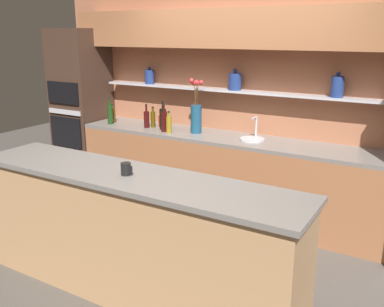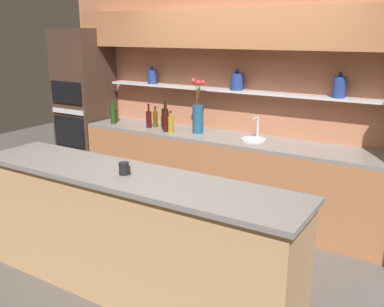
{
  "view_description": "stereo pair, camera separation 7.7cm",
  "coord_description": "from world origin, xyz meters",
  "px_view_note": "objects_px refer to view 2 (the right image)",
  "views": [
    {
      "loc": [
        1.96,
        -2.97,
        2.04
      ],
      "look_at": [
        0.01,
        0.32,
        0.96
      ],
      "focal_mm": 40.0,
      "sensor_mm": 36.0,
      "label": 1
    },
    {
      "loc": [
        2.03,
        -2.93,
        2.04
      ],
      "look_at": [
        0.01,
        0.32,
        0.96
      ],
      "focal_mm": 40.0,
      "sensor_mm": 36.0,
      "label": 2
    }
  ],
  "objects_px": {
    "bottle_oil_6": "(155,119)",
    "bottle_wine_7": "(113,113)",
    "flower_vase": "(198,116)",
    "coffee_mug": "(124,168)",
    "bottle_oil_1": "(171,124)",
    "bottle_wine_3": "(149,119)",
    "sink_fixture": "(254,138)",
    "oven_tower": "(86,108)",
    "bottle_sauce_4": "(163,121)",
    "bottle_wine_0": "(165,119)",
    "bottle_spirit_2": "(116,115)",
    "bottle_wine_5": "(166,121)"
  },
  "relations": [
    {
      "from": "bottle_oil_1",
      "to": "bottle_sauce_4",
      "type": "relative_size",
      "value": 1.34
    },
    {
      "from": "oven_tower",
      "to": "bottle_sauce_4",
      "type": "height_order",
      "value": "oven_tower"
    },
    {
      "from": "bottle_wine_3",
      "to": "bottle_wine_7",
      "type": "distance_m",
      "value": 0.53
    },
    {
      "from": "bottle_oil_6",
      "to": "bottle_wine_7",
      "type": "height_order",
      "value": "bottle_wine_7"
    },
    {
      "from": "oven_tower",
      "to": "bottle_spirit_2",
      "type": "height_order",
      "value": "oven_tower"
    },
    {
      "from": "bottle_oil_6",
      "to": "bottle_wine_7",
      "type": "relative_size",
      "value": 0.74
    },
    {
      "from": "sink_fixture",
      "to": "bottle_oil_1",
      "type": "bearing_deg",
      "value": -169.87
    },
    {
      "from": "bottle_oil_6",
      "to": "coffee_mug",
      "type": "relative_size",
      "value": 2.65
    },
    {
      "from": "sink_fixture",
      "to": "bottle_wine_0",
      "type": "bearing_deg",
      "value": -177.47
    },
    {
      "from": "bottle_wine_3",
      "to": "oven_tower",
      "type": "bearing_deg",
      "value": 176.87
    },
    {
      "from": "bottle_wine_7",
      "to": "bottle_wine_3",
      "type": "bearing_deg",
      "value": 6.91
    },
    {
      "from": "bottle_spirit_2",
      "to": "bottle_wine_7",
      "type": "bearing_deg",
      "value": -65.24
    },
    {
      "from": "bottle_wine_5",
      "to": "bottle_oil_6",
      "type": "height_order",
      "value": "bottle_wine_5"
    },
    {
      "from": "flower_vase",
      "to": "bottle_sauce_4",
      "type": "xyz_separation_m",
      "value": [
        -0.54,
        0.06,
        -0.12
      ]
    },
    {
      "from": "flower_vase",
      "to": "bottle_oil_1",
      "type": "height_order",
      "value": "flower_vase"
    },
    {
      "from": "bottle_oil_1",
      "to": "bottle_oil_6",
      "type": "distance_m",
      "value": 0.38
    },
    {
      "from": "sink_fixture",
      "to": "bottle_oil_1",
      "type": "xyz_separation_m",
      "value": [
        -0.98,
        -0.17,
        0.08
      ]
    },
    {
      "from": "bottle_wine_7",
      "to": "bottle_wine_5",
      "type": "bearing_deg",
      "value": -0.62
    },
    {
      "from": "bottle_wine_0",
      "to": "bottle_wine_7",
      "type": "height_order",
      "value": "bottle_wine_7"
    },
    {
      "from": "coffee_mug",
      "to": "flower_vase",
      "type": "bearing_deg",
      "value": 104.19
    },
    {
      "from": "bottle_spirit_2",
      "to": "bottle_sauce_4",
      "type": "relative_size",
      "value": 1.27
    },
    {
      "from": "bottle_wine_5",
      "to": "bottle_sauce_4",
      "type": "bearing_deg",
      "value": 132.87
    },
    {
      "from": "bottle_spirit_2",
      "to": "bottle_wine_3",
      "type": "relative_size",
      "value": 0.82
    },
    {
      "from": "bottle_sauce_4",
      "to": "bottle_wine_5",
      "type": "height_order",
      "value": "bottle_wine_5"
    },
    {
      "from": "sink_fixture",
      "to": "coffee_mug",
      "type": "relative_size",
      "value": 2.78
    },
    {
      "from": "bottle_wine_0",
      "to": "bottle_sauce_4",
      "type": "relative_size",
      "value": 1.81
    },
    {
      "from": "bottle_spirit_2",
      "to": "bottle_wine_7",
      "type": "distance_m",
      "value": 0.12
    },
    {
      "from": "bottle_spirit_2",
      "to": "bottle_oil_6",
      "type": "relative_size",
      "value": 0.94
    },
    {
      "from": "bottle_wine_0",
      "to": "coffee_mug",
      "type": "bearing_deg",
      "value": -63.34
    },
    {
      "from": "flower_vase",
      "to": "coffee_mug",
      "type": "xyz_separation_m",
      "value": [
        0.47,
        -1.85,
        -0.05
      ]
    },
    {
      "from": "bottle_oil_1",
      "to": "coffee_mug",
      "type": "height_order",
      "value": "bottle_oil_1"
    },
    {
      "from": "sink_fixture",
      "to": "bottle_oil_1",
      "type": "distance_m",
      "value": 0.99
    },
    {
      "from": "bottle_oil_1",
      "to": "flower_vase",
      "type": "bearing_deg",
      "value": 30.38
    },
    {
      "from": "flower_vase",
      "to": "coffee_mug",
      "type": "height_order",
      "value": "flower_vase"
    },
    {
      "from": "bottle_wine_3",
      "to": "bottle_wine_7",
      "type": "relative_size",
      "value": 0.85
    },
    {
      "from": "bottle_wine_5",
      "to": "bottle_oil_6",
      "type": "xyz_separation_m",
      "value": [
        -0.26,
        0.14,
        -0.02
      ]
    },
    {
      "from": "flower_vase",
      "to": "bottle_oil_6",
      "type": "relative_size",
      "value": 2.48
    },
    {
      "from": "flower_vase",
      "to": "coffee_mug",
      "type": "bearing_deg",
      "value": -75.81
    },
    {
      "from": "bottle_spirit_2",
      "to": "flower_vase",
      "type": "bearing_deg",
      "value": 0.98
    },
    {
      "from": "flower_vase",
      "to": "bottle_wine_7",
      "type": "distance_m",
      "value": 1.2
    },
    {
      "from": "oven_tower",
      "to": "bottle_wine_5",
      "type": "height_order",
      "value": "oven_tower"
    },
    {
      "from": "bottle_oil_1",
      "to": "bottle_wine_3",
      "type": "distance_m",
      "value": 0.41
    },
    {
      "from": "oven_tower",
      "to": "coffee_mug",
      "type": "height_order",
      "value": "oven_tower"
    },
    {
      "from": "flower_vase",
      "to": "bottle_wine_0",
      "type": "xyz_separation_m",
      "value": [
        -0.44,
        -0.04,
        -0.07
      ]
    },
    {
      "from": "oven_tower",
      "to": "bottle_wine_7",
      "type": "height_order",
      "value": "oven_tower"
    },
    {
      "from": "bottle_wine_0",
      "to": "bottle_wine_3",
      "type": "height_order",
      "value": "bottle_wine_0"
    },
    {
      "from": "bottle_wine_0",
      "to": "coffee_mug",
      "type": "xyz_separation_m",
      "value": [
        0.91,
        -1.81,
        0.02
      ]
    },
    {
      "from": "flower_vase",
      "to": "sink_fixture",
      "type": "height_order",
      "value": "flower_vase"
    },
    {
      "from": "bottle_sauce_4",
      "to": "bottle_wine_7",
      "type": "height_order",
      "value": "bottle_wine_7"
    },
    {
      "from": "bottle_oil_1",
      "to": "bottle_spirit_2",
      "type": "xyz_separation_m",
      "value": [
        -0.97,
        0.14,
        -0.0
      ]
    }
  ]
}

